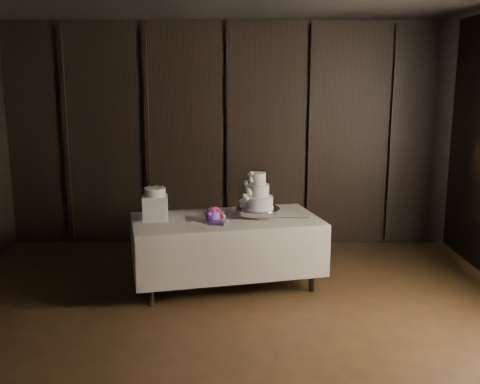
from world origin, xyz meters
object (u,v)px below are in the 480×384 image
at_px(display_table, 226,249).
at_px(bouquet, 213,216).
at_px(cake_stand, 258,212).
at_px(small_cake, 155,192).
at_px(wedding_cake, 255,194).
at_px(box_pedestal, 155,208).

distance_m(display_table, bouquet, 0.45).
relative_size(cake_stand, bouquet, 1.25).
xyz_separation_m(bouquet, small_cake, (-0.62, 0.09, 0.23)).
bearing_deg(wedding_cake, display_table, 172.53).
distance_m(wedding_cake, bouquet, 0.54).
height_order(wedding_cake, bouquet, wedding_cake).
height_order(bouquet, small_cake, small_cake).
relative_size(display_table, cake_stand, 4.50).
bearing_deg(cake_stand, bouquet, -153.63).
relative_size(cake_stand, small_cake, 2.13).
height_order(cake_stand, bouquet, bouquet).
bearing_deg(cake_stand, small_cake, -172.51).
xyz_separation_m(display_table, small_cake, (-0.75, -0.04, 0.64)).
height_order(wedding_cake, box_pedestal, wedding_cake).
bearing_deg(small_cake, bouquet, -8.65).
relative_size(cake_stand, box_pedestal, 1.86).
distance_m(display_table, box_pedestal, 0.89).
bearing_deg(display_table, small_cake, 169.62).
relative_size(display_table, wedding_cake, 5.52).
distance_m(display_table, small_cake, 0.99).
xyz_separation_m(wedding_cake, small_cake, (-1.07, -0.13, 0.05)).
height_order(cake_stand, small_cake, small_cake).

